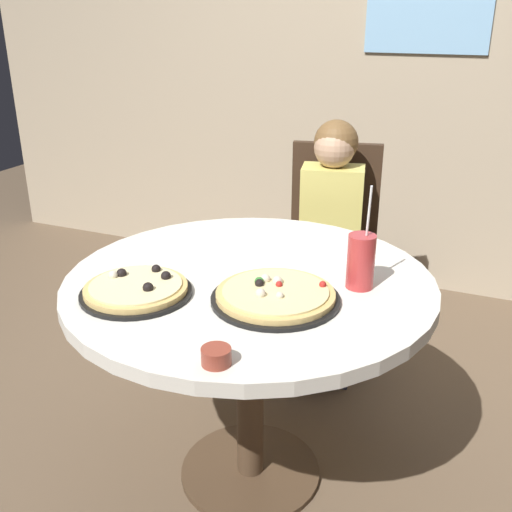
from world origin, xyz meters
TOP-DOWN VIEW (x-y plane):
  - ground_plane at (0.00, 0.00)m, footprint 8.00×8.00m
  - wall_with_window at (0.00, 1.85)m, footprint 5.20×0.14m
  - dining_table at (0.00, 0.00)m, footprint 1.11×1.11m
  - chair_wooden at (-0.02, 0.98)m, footprint 0.48×0.48m
  - diner_child at (0.02, 0.80)m, footprint 0.33×0.43m
  - pizza_veggie at (0.13, -0.12)m, footprint 0.36×0.36m
  - pizza_cheese at (-0.25, -0.23)m, footprint 0.32×0.32m
  - soda_cup at (0.32, 0.06)m, footprint 0.08×0.08m
  - sauce_bowl at (0.12, -0.47)m, footprint 0.07×0.07m
  - plate_small at (0.21, 0.30)m, footprint 0.18×0.18m

SIDE VIEW (x-z plane):
  - ground_plane at x=0.00m, z-range 0.00..0.00m
  - diner_child at x=0.02m, z-range -0.06..1.02m
  - chair_wooden at x=-0.02m, z-range 0.06..1.01m
  - dining_table at x=0.00m, z-range 0.27..1.02m
  - plate_small at x=0.21m, z-range 0.75..0.76m
  - pizza_veggie at x=0.13m, z-range 0.74..0.79m
  - pizza_cheese at x=-0.25m, z-range 0.74..0.79m
  - sauce_bowl at x=0.12m, z-range 0.75..0.79m
  - soda_cup at x=0.32m, z-range 0.68..0.99m
  - wall_with_window at x=0.00m, z-range 0.00..2.90m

